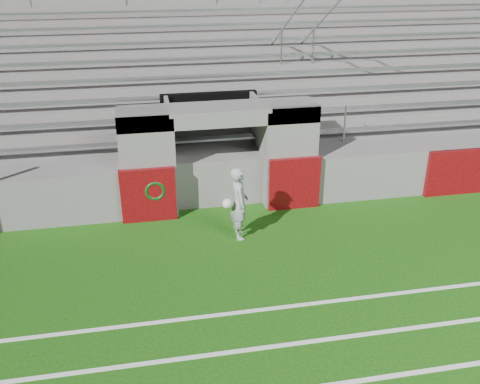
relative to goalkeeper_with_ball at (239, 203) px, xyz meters
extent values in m
plane|color=#16480C|center=(-0.17, -1.76, -0.85)|extent=(90.00, 90.00, 0.00)
cube|color=white|center=(-0.17, -3.76, -0.84)|extent=(28.00, 0.09, 0.01)
cube|color=white|center=(-0.17, -2.76, -0.84)|extent=(28.00, 0.09, 0.01)
cube|color=slate|center=(-1.97, 1.74, 0.45)|extent=(1.20, 1.00, 2.60)
cube|color=slate|center=(1.63, 1.74, 0.45)|extent=(1.20, 1.00, 2.60)
cube|color=black|center=(-0.17, 3.44, 0.40)|extent=(2.60, 0.20, 2.50)
cube|color=slate|center=(-1.32, 2.34, 0.40)|extent=(0.10, 2.20, 2.50)
cube|color=slate|center=(0.98, 2.34, 0.40)|extent=(0.10, 2.20, 2.50)
cube|color=slate|center=(-0.17, 1.74, 1.55)|extent=(4.80, 1.00, 0.40)
cube|color=slate|center=(-0.17, 5.59, 0.30)|extent=(26.00, 8.00, 0.20)
cube|color=slate|center=(-0.17, 5.59, -0.33)|extent=(26.00, 8.00, 1.05)
cube|color=#55070A|center=(-1.97, 1.18, -0.18)|extent=(1.30, 0.15, 1.35)
cube|color=#55070A|center=(1.63, 1.18, -0.18)|extent=(1.30, 0.15, 1.35)
cube|color=#55070A|center=(6.33, 1.18, -0.23)|extent=(2.20, 0.15, 1.25)
cube|color=gray|center=(-0.17, 2.66, 0.62)|extent=(23.00, 0.28, 0.06)
cube|color=slate|center=(-0.17, 3.51, 0.59)|extent=(24.00, 0.75, 0.38)
cube|color=gray|center=(-0.17, 3.41, 1.00)|extent=(23.00, 0.28, 0.06)
cube|color=slate|center=(-0.17, 4.26, 0.78)|extent=(24.00, 0.75, 0.76)
cube|color=gray|center=(-0.17, 4.16, 1.38)|extent=(23.00, 0.28, 0.06)
cube|color=slate|center=(-0.17, 5.01, 0.97)|extent=(24.00, 0.75, 1.14)
cube|color=gray|center=(-0.17, 4.91, 1.76)|extent=(23.00, 0.28, 0.06)
cube|color=slate|center=(-0.17, 5.76, 1.16)|extent=(24.00, 0.75, 1.52)
cube|color=gray|center=(-0.17, 5.66, 2.14)|extent=(23.00, 0.28, 0.06)
cube|color=slate|center=(-0.17, 6.51, 1.35)|extent=(24.00, 0.75, 1.90)
cube|color=gray|center=(-0.17, 6.41, 2.52)|extent=(23.00, 0.28, 0.06)
cube|color=slate|center=(-0.17, 7.26, 1.54)|extent=(24.00, 0.75, 2.28)
cube|color=gray|center=(-0.17, 7.16, 2.90)|extent=(23.00, 0.28, 0.06)
cube|color=slate|center=(-0.17, 8.01, 1.73)|extent=(24.00, 0.75, 2.66)
cube|color=gray|center=(-0.17, 7.91, 3.28)|extent=(23.00, 0.28, 0.06)
cube|color=slate|center=(-0.17, 8.69, 1.79)|extent=(26.00, 0.60, 5.29)
cylinder|color=#A5A8AD|center=(2.33, 2.39, 0.90)|extent=(0.05, 0.05, 1.00)
cylinder|color=#A5A8AD|center=(2.33, 5.39, 2.42)|extent=(0.05, 0.05, 1.00)
cylinder|color=#A5A8AD|center=(2.33, 5.39, 2.92)|extent=(0.05, 6.02, 3.08)
cylinder|color=#A5A8AD|center=(3.33, 2.39, 0.90)|extent=(0.05, 0.05, 1.00)
cylinder|color=#A5A8AD|center=(3.33, 5.39, 2.42)|extent=(0.05, 0.05, 1.00)
cylinder|color=#A5A8AD|center=(3.33, 5.39, 2.92)|extent=(0.05, 6.02, 3.08)
imported|color=#9EA3A7|center=(0.01, 0.00, 0.00)|extent=(0.42, 0.63, 1.70)
sphere|color=white|center=(-0.29, -0.14, 0.08)|extent=(0.22, 0.22, 0.22)
torus|color=#0B3919|center=(-1.81, 1.19, -0.13)|extent=(0.60, 0.11, 0.60)
torus|color=#0D4112|center=(-1.81, 1.14, -0.06)|extent=(0.51, 0.10, 0.51)
camera|label=1|loc=(-2.00, -10.51, 5.23)|focal=40.00mm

